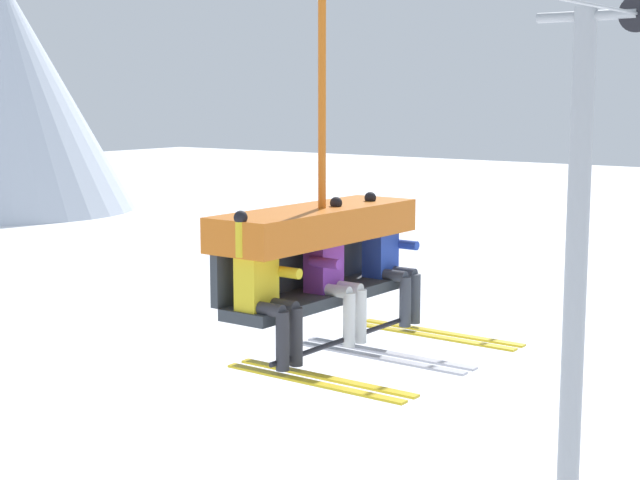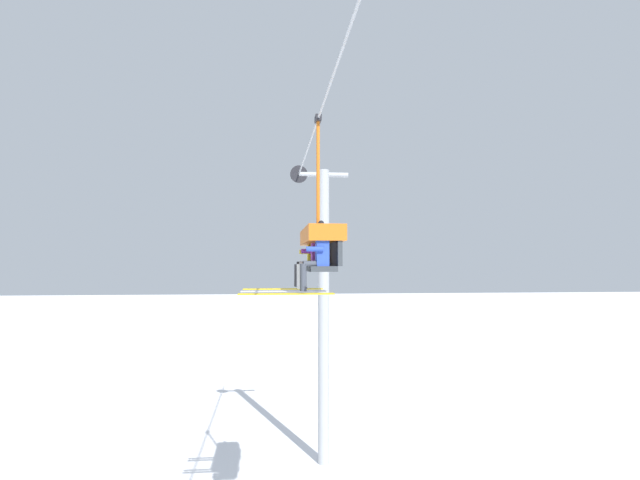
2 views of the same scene
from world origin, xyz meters
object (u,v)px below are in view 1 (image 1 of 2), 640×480
skier_purple (335,272)px  chairlift_chair (315,238)px  lift_tower_far (576,286)px  skier_yellow (268,289)px  skier_blue (391,258)px

skier_purple → chairlift_chair: bearing=90.9°
lift_tower_far → skier_yellow: lift_tower_far is taller
chairlift_chair → skier_blue: 1.00m
chairlift_chair → skier_yellow: size_ratio=2.01×
chairlift_chair → skier_purple: bearing=-89.1°
lift_tower_far → skier_yellow: size_ratio=5.55×
skier_yellow → skier_blue: 1.86m
chairlift_chair → skier_purple: size_ratio=2.01×
chairlift_chair → skier_purple: chairlift_chair is taller
skier_blue → skier_purple: bearing=180.0°
skier_blue → skier_yellow: bearing=180.0°
lift_tower_far → chairlift_chair: lift_tower_far is taller
chairlift_chair → lift_tower_far: bearing=5.1°
lift_tower_far → chairlift_chair: size_ratio=2.76×
lift_tower_far → skier_blue: (-7.06, -0.93, 1.50)m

